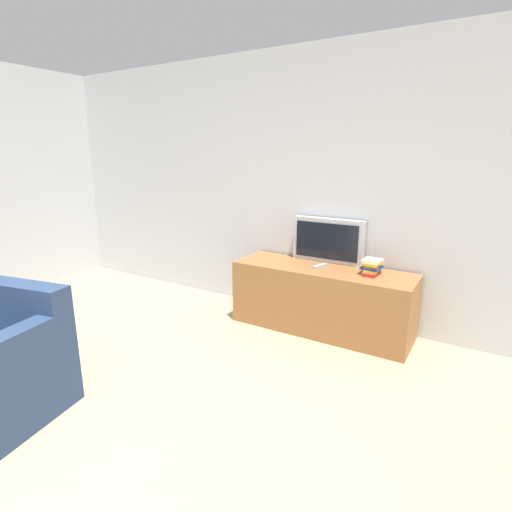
% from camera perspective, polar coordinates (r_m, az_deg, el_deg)
% --- Properties ---
extents(wall_back, '(9.00, 0.06, 2.60)m').
position_cam_1_polar(wall_back, '(4.10, 4.52, 9.84)').
color(wall_back, silver).
rests_on(wall_back, ground_plane).
extents(tv_stand, '(1.66, 0.53, 0.61)m').
position_cam_1_polar(tv_stand, '(3.81, 9.34, -6.07)').
color(tv_stand, '#9E6638').
rests_on(tv_stand, ground_plane).
extents(television, '(0.69, 0.09, 0.42)m').
position_cam_1_polar(television, '(3.88, 10.22, 2.22)').
color(television, silver).
rests_on(television, tv_stand).
extents(book_stack, '(0.17, 0.23, 0.13)m').
position_cam_1_polar(book_stack, '(3.60, 16.25, -1.50)').
color(book_stack, '#B72D28').
rests_on(book_stack, tv_stand).
extents(remote_on_stand, '(0.09, 0.18, 0.02)m').
position_cam_1_polar(remote_on_stand, '(3.72, 9.10, -1.44)').
color(remote_on_stand, '#B7B7B7').
rests_on(remote_on_stand, tv_stand).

